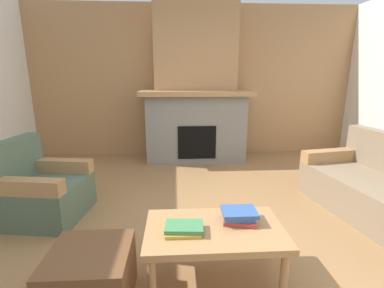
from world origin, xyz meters
name	(u,v)px	position (x,y,z in m)	size (l,w,h in m)	color
ground	(215,238)	(0.00, 0.00, 0.00)	(9.00, 9.00, 0.00)	olive
wall_back_wood_panel	(194,82)	(0.00, 3.00, 1.35)	(6.00, 0.12, 2.70)	#A87A4C
fireplace	(195,94)	(0.00, 2.62, 1.16)	(1.90, 0.82, 2.70)	gray
armchair	(41,191)	(-1.80, 0.54, 0.29)	(0.87, 0.87, 0.85)	#4C604C
coffee_table	(214,234)	(-0.09, -0.52, 0.38)	(1.00, 0.60, 0.43)	#A87A4C
ottoman	(91,278)	(-0.93, -0.71, 0.20)	(0.52, 0.52, 0.40)	brown
book_stack_near_edge	(184,228)	(-0.31, -0.56, 0.46)	(0.28, 0.21, 0.05)	gold
book_stack_center	(239,216)	(0.11, -0.45, 0.48)	(0.26, 0.23, 0.09)	#B23833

